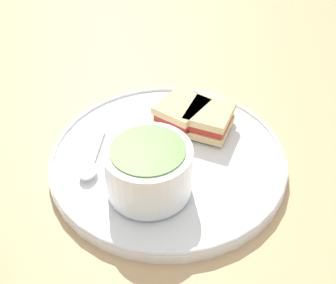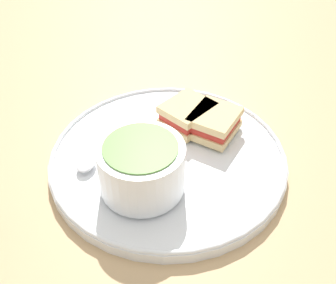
{
  "view_description": "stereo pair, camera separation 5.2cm",
  "coord_description": "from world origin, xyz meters",
  "px_view_note": "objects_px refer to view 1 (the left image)",
  "views": [
    {
      "loc": [
        -0.04,
        0.39,
        0.38
      ],
      "look_at": [
        0.0,
        0.0,
        0.04
      ],
      "focal_mm": 42.0,
      "sensor_mm": 36.0,
      "label": 1
    },
    {
      "loc": [
        -0.09,
        0.39,
        0.38
      ],
      "look_at": [
        0.0,
        0.0,
        0.04
      ],
      "focal_mm": 42.0,
      "sensor_mm": 36.0,
      "label": 2
    }
  ],
  "objects_px": {
    "soup_bowl": "(149,169)",
    "sandwich_half_far": "(181,113)",
    "spoon": "(90,167)",
    "sandwich_half_near": "(209,119)"
  },
  "relations": [
    {
      "from": "soup_bowl",
      "to": "sandwich_half_far",
      "type": "height_order",
      "value": "soup_bowl"
    },
    {
      "from": "sandwich_half_near",
      "to": "spoon",
      "type": "bearing_deg",
      "value": 33.06
    },
    {
      "from": "soup_bowl",
      "to": "sandwich_half_near",
      "type": "distance_m",
      "value": 0.14
    },
    {
      "from": "soup_bowl",
      "to": "sandwich_half_far",
      "type": "relative_size",
      "value": 1.17
    },
    {
      "from": "sandwich_half_near",
      "to": "sandwich_half_far",
      "type": "distance_m",
      "value": 0.04
    },
    {
      "from": "spoon",
      "to": "sandwich_half_near",
      "type": "distance_m",
      "value": 0.18
    },
    {
      "from": "spoon",
      "to": "sandwich_half_far",
      "type": "bearing_deg",
      "value": 134.61
    },
    {
      "from": "soup_bowl",
      "to": "sandwich_half_far",
      "type": "bearing_deg",
      "value": -102.58
    },
    {
      "from": "sandwich_half_near",
      "to": "sandwich_half_far",
      "type": "relative_size",
      "value": 0.93
    },
    {
      "from": "spoon",
      "to": "sandwich_half_near",
      "type": "height_order",
      "value": "sandwich_half_near"
    }
  ]
}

